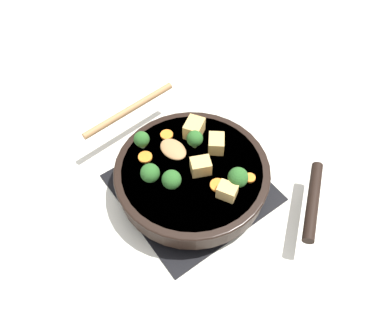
% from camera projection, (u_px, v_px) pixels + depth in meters
% --- Properties ---
extents(ground_plane, '(2.40, 2.40, 0.00)m').
position_uv_depth(ground_plane, '(192.00, 188.00, 0.86)').
color(ground_plane, silver).
extents(front_burner_grate, '(0.31, 0.31, 0.03)m').
position_uv_depth(front_burner_grate, '(192.00, 185.00, 0.85)').
color(front_burner_grate, black).
rests_on(front_burner_grate, ground_plane).
extents(skillet_pan, '(0.44, 0.41, 0.05)m').
position_uv_depth(skillet_pan, '(193.00, 174.00, 0.82)').
color(skillet_pan, black).
rests_on(skillet_pan, front_burner_grate).
extents(wooden_spoon, '(0.22, 0.25, 0.02)m').
position_uv_depth(wooden_spoon, '(147.00, 125.00, 0.86)').
color(wooden_spoon, '#A87A4C').
rests_on(wooden_spoon, skillet_pan).
extents(tofu_cube_center_large, '(0.05, 0.05, 0.03)m').
position_uv_depth(tofu_cube_center_large, '(201.00, 166.00, 0.78)').
color(tofu_cube_center_large, tan).
rests_on(tofu_cube_center_large, skillet_pan).
extents(tofu_cube_near_handle, '(0.05, 0.05, 0.03)m').
position_uv_depth(tofu_cube_near_handle, '(216.00, 143.00, 0.82)').
color(tofu_cube_near_handle, tan).
rests_on(tofu_cube_near_handle, skillet_pan).
extents(tofu_cube_east_chunk, '(0.05, 0.04, 0.03)m').
position_uv_depth(tofu_cube_east_chunk, '(227.00, 191.00, 0.75)').
color(tofu_cube_east_chunk, tan).
rests_on(tofu_cube_east_chunk, skillet_pan).
extents(tofu_cube_west_chunk, '(0.06, 0.06, 0.04)m').
position_uv_depth(tofu_cube_west_chunk, '(194.00, 128.00, 0.84)').
color(tofu_cube_west_chunk, tan).
rests_on(tofu_cube_west_chunk, skillet_pan).
extents(broccoli_floret_near_spoon, '(0.04, 0.04, 0.05)m').
position_uv_depth(broccoli_floret_near_spoon, '(238.00, 177.00, 0.75)').
color(broccoli_floret_near_spoon, '#709956').
rests_on(broccoli_floret_near_spoon, skillet_pan).
extents(broccoli_floret_center_top, '(0.04, 0.04, 0.04)m').
position_uv_depth(broccoli_floret_center_top, '(195.00, 139.00, 0.81)').
color(broccoli_floret_center_top, '#709956').
rests_on(broccoli_floret_center_top, skillet_pan).
extents(broccoli_floret_east_rim, '(0.04, 0.04, 0.05)m').
position_uv_depth(broccoli_floret_east_rim, '(171.00, 180.00, 0.75)').
color(broccoli_floret_east_rim, '#709956').
rests_on(broccoli_floret_east_rim, skillet_pan).
extents(broccoli_floret_west_rim, '(0.04, 0.04, 0.05)m').
position_uv_depth(broccoli_floret_west_rim, '(150.00, 173.00, 0.76)').
color(broccoli_floret_west_rim, '#709956').
rests_on(broccoli_floret_west_rim, skillet_pan).
extents(broccoli_floret_north_edge, '(0.04, 0.04, 0.04)m').
position_uv_depth(broccoli_floret_north_edge, '(142.00, 139.00, 0.81)').
color(broccoli_floret_north_edge, '#709956').
rests_on(broccoli_floret_north_edge, skillet_pan).
extents(carrot_slice_orange_thin, '(0.03, 0.03, 0.01)m').
position_uv_depth(carrot_slice_orange_thin, '(167.00, 135.00, 0.85)').
color(carrot_slice_orange_thin, orange).
rests_on(carrot_slice_orange_thin, skillet_pan).
extents(carrot_slice_near_center, '(0.02, 0.02, 0.01)m').
position_uv_depth(carrot_slice_near_center, '(250.00, 178.00, 0.78)').
color(carrot_slice_near_center, orange).
rests_on(carrot_slice_near_center, skillet_pan).
extents(carrot_slice_edge_slice, '(0.03, 0.03, 0.01)m').
position_uv_depth(carrot_slice_edge_slice, '(218.00, 185.00, 0.77)').
color(carrot_slice_edge_slice, orange).
rests_on(carrot_slice_edge_slice, skillet_pan).
extents(carrot_slice_under_broccoli, '(0.03, 0.03, 0.01)m').
position_uv_depth(carrot_slice_under_broccoli, '(145.00, 157.00, 0.81)').
color(carrot_slice_under_broccoli, orange).
rests_on(carrot_slice_under_broccoli, skillet_pan).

